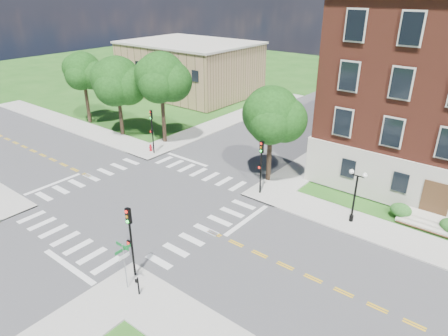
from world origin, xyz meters
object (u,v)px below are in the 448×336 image
Objects in this scene: traffic_signal_ne at (261,161)px; street_sign_pole at (124,258)px; twin_lamp_west at (355,193)px; traffic_signal_se at (130,234)px; fire_hydrant at (151,148)px; push_button_post at (138,285)px; traffic_signal_nw at (152,126)px.

street_sign_pole is (0.48, -15.00, -0.88)m from traffic_signal_ne.
twin_lamp_west is 17.29m from street_sign_pole.
fire_hydrant is (-14.76, 14.69, -2.72)m from traffic_signal_se.
street_sign_pole reaches higher than fire_hydrant.
push_button_post is at bearing -113.11° from twin_lamp_west.
traffic_signal_ne reaches higher than twin_lamp_west.
fire_hydrant is at bearing 162.73° from traffic_signal_nw.
fire_hydrant is at bearing 134.25° from street_sign_pole.
twin_lamp_west is (8.14, 14.50, -0.66)m from traffic_signal_se.
traffic_signal_nw is 21.26m from street_sign_pole.
traffic_signal_se is 16.64m from twin_lamp_west.
traffic_signal_nw reaches higher than fire_hydrant.
fire_hydrant is (-15.31, 15.71, -1.84)m from street_sign_pole.
push_button_post is (1.47, -14.96, -2.39)m from traffic_signal_ne.
traffic_signal_se is at bearing -90.26° from traffic_signal_ne.
traffic_signal_ne is at bearing 95.60° from push_button_post.
traffic_signal_se is 1.00× the size of traffic_signal_nw.
street_sign_pole is (-7.60, -15.53, -0.21)m from twin_lamp_west.
traffic_signal_nw is at bearing 134.10° from traffic_signal_se.
traffic_signal_nw is 22.16m from twin_lamp_west.
traffic_signal_se is 4.00× the size of push_button_post.
traffic_signal_nw is at bearing 178.05° from traffic_signal_ne.
traffic_signal_ne is at bearing -2.76° from fire_hydrant.
push_button_post is at bearing -43.90° from fire_hydrant.
twin_lamp_west reaches higher than street_sign_pole.
traffic_signal_nw is 22.03m from push_button_post.
twin_lamp_west reaches higher than fire_hydrant.
push_button_post is at bearing 1.92° from street_sign_pole.
traffic_signal_ne is 15.22m from push_button_post.
traffic_signal_nw is at bearing -17.27° from fire_hydrant.
traffic_signal_ne is at bearing 89.74° from traffic_signal_se.
push_button_post reaches higher than fire_hydrant.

